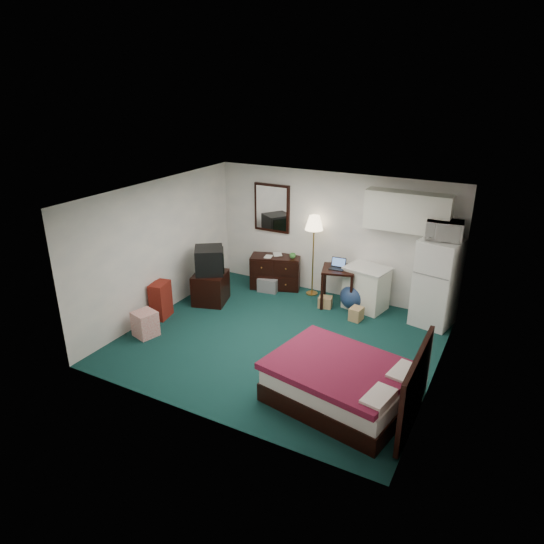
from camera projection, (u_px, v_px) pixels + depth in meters
The scene contains 25 objects.
floor at pixel (280, 341), 8.22m from camera, with size 5.00×4.50×0.01m, color black.
ceiling at pixel (281, 196), 7.29m from camera, with size 5.00×4.50×0.01m, color silver.
walls at pixel (281, 272), 7.76m from camera, with size 5.01×4.51×2.50m.
mirror at pixel (272, 208), 10.02m from camera, with size 0.80×0.06×1.00m, color white, non-canonical shape.
upper_cabinets at pixel (407, 212), 8.56m from camera, with size 1.50×0.35×0.70m, color white, non-canonical shape.
headboard at pixel (415, 387), 6.05m from camera, with size 0.06×1.56×1.00m, color black, non-canonical shape.
dresser at pixel (276, 272), 10.21m from camera, with size 1.03×0.47×0.70m, color black, non-canonical shape.
floor_lamp at pixel (313, 256), 9.71m from camera, with size 0.36×0.36×1.66m, color #C1893B, non-canonical shape.
desk at pixel (338, 287), 9.39m from camera, with size 0.61×0.61×0.77m, color black, non-canonical shape.
exercise_ball at pixel (354, 296), 9.29m from camera, with size 0.51×0.51×0.51m, color navy.
kitchen_counter at pixel (366, 289), 9.25m from camera, with size 0.74×0.56×0.81m, color white, non-canonical shape.
fridge at pixel (437, 283), 8.53m from camera, with size 0.65×0.65×1.59m, color white, non-canonical shape.
bed at pixel (340, 383), 6.58m from camera, with size 1.80×1.40×0.58m, color maroon, non-canonical shape.
tv_stand at pixel (211, 288), 9.55m from camera, with size 0.61×0.66×0.61m, color black, non-canonical shape.
suitcase at pixel (161, 300), 8.93m from camera, with size 0.26×0.42×0.68m, color #5C0906, non-canonical shape.
retail_box at pixel (145, 324), 8.32m from camera, with size 0.36×0.36×0.44m, color white, non-canonical shape.
file_bin at pixel (269, 284), 10.11m from camera, with size 0.41×0.31×0.29m, color gray, non-canonical shape.
cardboard_box_a at pixel (325, 302), 9.40m from camera, with size 0.25×0.21×0.21m, color tan, non-canonical shape.
cardboard_box_b at pixel (356, 314), 8.89m from camera, with size 0.21×0.25×0.25m, color tan, non-canonical shape.
laptop at pixel (337, 264), 9.18m from camera, with size 0.28×0.23×0.19m, color black, non-canonical shape.
crt_tv at pixel (209, 260), 9.39m from camera, with size 0.55×0.59×0.51m, color black, non-canonical shape.
microwave at pixel (445, 228), 8.18m from camera, with size 0.60×0.33×0.41m, color white.
book_a at pixel (265, 252), 10.02m from camera, with size 0.15×0.02×0.21m, color tan.
book_b at pixel (273, 250), 10.10m from camera, with size 0.18×0.02×0.24m, color tan.
mug at pixel (293, 255), 9.95m from camera, with size 0.13×0.10×0.13m, color #4A9E45.
Camera 1 is at (3.29, -6.41, 4.14)m, focal length 32.00 mm.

